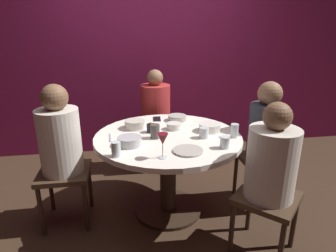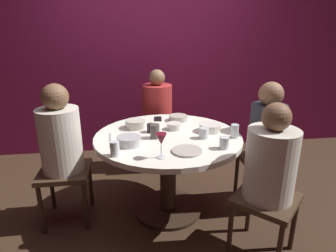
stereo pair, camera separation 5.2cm
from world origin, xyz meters
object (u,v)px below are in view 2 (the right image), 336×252
seated_diner_front_right (270,166)px  dinner_plate (187,151)px  seated_diner_left (61,140)px  candle_holder (152,128)px  cup_near_candle (235,131)px  cup_by_right_diner (115,149)px  cup_center_front (204,133)px  dining_table (168,154)px  cup_far_edge (155,131)px  cell_phone (158,119)px  bowl_rice_portion (174,126)px  wine_glass (161,140)px  seated_diner_back (157,109)px  bowl_small_white (135,124)px  seated_diner_right (267,132)px  cup_by_left_diner (224,143)px  bowl_salad_center (178,118)px  bowl_serving_large (129,141)px  bowl_sauce_side (210,128)px

seated_diner_front_right → dinner_plate: (-0.51, 0.25, 0.03)m
seated_diner_left → candle_holder: seated_diner_left is taller
cup_near_candle → seated_diner_front_right: bearing=-80.7°
cup_by_right_diner → cup_center_front: cup_by_right_diner is taller
dining_table → cup_by_right_diner: cup_by_right_diner is taller
cup_far_edge → dining_table: bearing=23.8°
dinner_plate → cell_phone: size_ratio=1.57×
bowl_rice_portion → cup_near_candle: bearing=-30.6°
wine_glass → seated_diner_back: bearing=85.5°
cup_by_right_diner → cup_far_edge: bearing=44.8°
bowl_small_white → seated_diner_left: bearing=-159.9°
seated_diner_right → cup_by_left_diner: seated_diner_right is taller
cell_phone → bowl_small_white: bowl_small_white is taller
seated_diner_front_right → bowl_small_white: bearing=1.5°
dinner_plate → seated_diner_front_right: bearing=-25.9°
candle_holder → cup_near_candle: 0.69m
cup_near_candle → bowl_small_white: bearing=156.2°
cup_by_right_diner → dinner_plate: bearing=-0.0°
dining_table → candle_holder: (-0.13, 0.10, 0.20)m
dining_table → bowl_small_white: bearing=140.1°
bowl_salad_center → cup_by_left_diner: cup_by_left_diner is taller
seated_diner_right → cup_center_front: (-0.59, -0.11, 0.06)m
wine_glass → bowl_serving_large: wine_glass is taller
bowl_serving_large → bowl_sauce_side: same height
dining_table → seated_diner_front_right: seated_diner_front_right is taller
seated_diner_back → wine_glass: (-0.10, -1.33, 0.15)m
bowl_small_white → cup_center_front: size_ratio=2.06×
dinner_plate → seated_diner_right: bearing=24.5°
wine_glass → seated_diner_right: bearing=23.7°
seated_diner_back → cup_center_front: size_ratio=13.38×
bowl_serving_large → cup_by_left_diner: bearing=-13.3°
bowl_small_white → bowl_serving_large: bearing=-98.8°
bowl_rice_portion → seated_diner_back: bearing=95.5°
seated_diner_back → seated_diner_front_right: bearing=21.8°
bowl_sauce_side → bowl_serving_large: bearing=-163.0°
seated_diner_left → dinner_plate: (0.95, -0.35, 0.01)m
seated_diner_front_right → cup_by_left_diner: seated_diner_front_right is taller
dinner_plate → cell_phone: 0.81m
bowl_salad_center → cup_near_candle: bearing=-53.5°
dinner_plate → cell_phone: (-0.13, 0.80, -0.00)m
bowl_serving_large → cup_far_edge: bearing=29.6°
candle_holder → dinner_plate: bearing=-63.9°
wine_glass → bowl_rice_portion: 0.60m
bowl_sauce_side → cup_near_candle: cup_near_candle is taller
bowl_sauce_side → cup_near_candle: 0.23m
seated_diner_back → dinner_plate: bearing=4.1°
seated_diner_front_right → cup_center_front: bearing=-11.7°
bowl_sauce_side → cup_near_candle: bearing=-48.1°
seated_diner_front_right → cup_by_right_diner: 1.06m
bowl_salad_center → bowl_small_white: 0.44m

